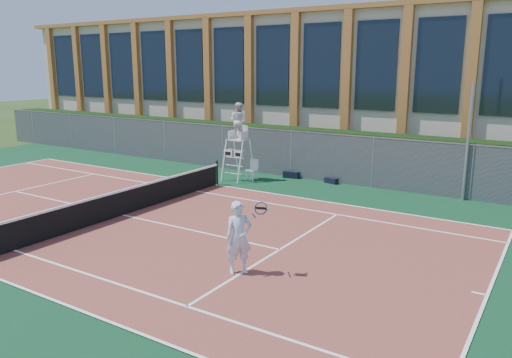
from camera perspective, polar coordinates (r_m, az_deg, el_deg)
The scene contains 13 objects.
ground at distance 18.32m, azimuth -14.99°, elevation -4.09°, with size 120.00×120.00×0.00m, color #233814.
apron at distance 18.98m, azimuth -12.78°, elevation -3.37°, with size 36.00×20.00×0.01m, color #0C361F.
tennis_court at distance 18.32m, azimuth -14.99°, elevation -4.03°, with size 23.77×10.97×0.02m, color maroon.
tennis_net at distance 18.18m, azimuth -15.08°, elevation -2.47°, with size 0.10×11.30×1.10m.
fence at distance 24.71m, azimuth -0.06°, elevation 3.26°, with size 40.00×0.06×2.20m, color #595E60, non-canonical shape.
hedge at distance 25.72m, azimuth 1.38°, elevation 3.63°, with size 40.00×1.40×2.20m, color black.
building at distance 32.49m, azimuth 8.77°, elevation 10.79°, with size 45.00×10.60×8.22m.
steel_pole at distance 20.95m, azimuth 23.04°, elevation 3.78°, with size 0.12×0.12×4.54m, color #9EA0A5.
umpire_chair at distance 22.94m, azimuth -2.02°, elevation 6.42°, with size 1.01×1.55×3.62m.
plastic_chair at distance 23.13m, azimuth -0.34°, elevation 1.30°, with size 0.48×0.48×0.97m.
sports_bag_near at distance 23.66m, azimuth 4.04°, elevation 0.50°, with size 0.74×0.30×0.32m, color black.
sports_bag_far at distance 22.79m, azimuth 8.60°, elevation -0.17°, with size 0.62×0.27×0.25m, color black.
tennis_player at distance 12.62m, azimuth -1.97°, elevation -6.69°, with size 1.08×0.87×1.87m.
Camera 1 is at (13.04, -11.79, 5.16)m, focal length 35.00 mm.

